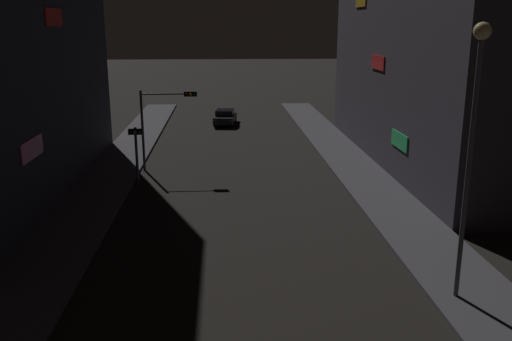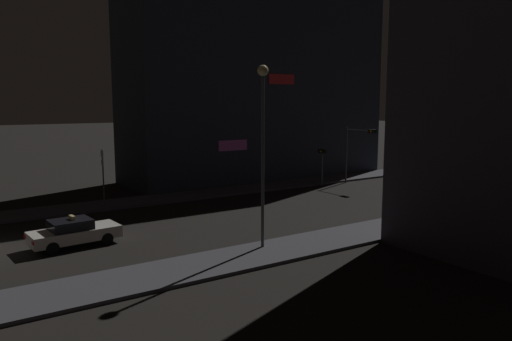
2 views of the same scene
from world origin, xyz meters
name	(u,v)px [view 2 (image 2 of 2)]	position (x,y,z in m)	size (l,w,h in m)	color
sidewalk_left	(318,181)	(-7.73, 29.12, 0.08)	(3.28, 62.24, 0.17)	#424247
sidewalk_right	(469,211)	(7.73, 29.12, 0.08)	(3.28, 62.24, 0.17)	#424247
building_facade_left	(257,72)	(-13.41, 25.96, 10.25)	(8.16, 25.80, 20.49)	#282D38
taxi	(74,232)	(1.10, 5.00, 0.74)	(2.15, 4.58, 1.62)	silver
far_car	(502,168)	(-0.54, 47.42, 0.73)	(2.30, 4.63, 1.42)	black
traffic_light_overhead	(357,144)	(-4.52, 30.80, 3.71)	(3.55, 0.42, 5.14)	#47474C
traffic_light_left_kerb	(322,159)	(-5.84, 27.87, 2.41)	(0.80, 0.42, 3.32)	#47474C
sign_pole_left	(103,172)	(-6.87, 8.91, 2.59)	(0.60, 0.10, 4.01)	#47474C
street_lamp_near_block	(263,125)	(7.00, 12.73, 6.28)	(0.54, 0.54, 8.96)	#47474C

